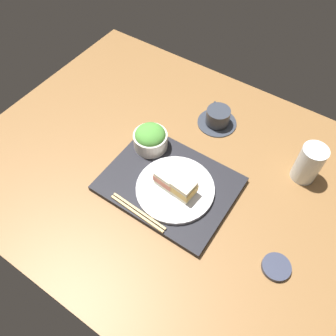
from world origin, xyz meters
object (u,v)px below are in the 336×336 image
sandwich_near (167,178)px  coffee_cup (218,117)px  chopsticks_pair (138,212)px  drinking_glass (309,163)px  sandwich_far (183,188)px  sandwich_plate (175,189)px  small_sauce_dish (276,267)px  salad_bowl (150,138)px

sandwich_near → coffee_cup: 32.57cm
chopsticks_pair → drinking_glass: 53.04cm
sandwich_far → drinking_glass: size_ratio=0.56×
sandwich_plate → drinking_glass: drinking_glass is taller
chopsticks_pair → coffee_cup: bearing=88.8°
chopsticks_pair → small_sauce_dish: bearing=11.5°
sandwich_far → small_sauce_dish: 32.56cm
drinking_glass → sandwich_plate: bearing=-136.9°
sandwich_plate → sandwich_near: sandwich_near is taller
sandwich_plate → salad_bowl: 19.07cm
sandwich_plate → chopsticks_pair: bearing=-110.4°
chopsticks_pair → coffee_cup: size_ratio=1.39×
chopsticks_pair → salad_bowl: bearing=117.1°
sandwich_plate → chopsticks_pair: (-4.61, -12.40, -0.33)cm
sandwich_plate → sandwich_near: bearing=174.9°
salad_bowl → sandwich_plate: bearing=-31.6°
sandwich_plate → small_sauce_dish: bearing=-7.2°
chopsticks_pair → small_sauce_dish: (39.38, 7.98, -1.55)cm
sandwich_plate → sandwich_far: size_ratio=3.24×
drinking_glass → chopsticks_pair: bearing=-130.5°
sandwich_plate → salad_bowl: size_ratio=2.14×
sandwich_plate → sandwich_far: (2.93, -0.26, 3.52)cm
salad_bowl → chopsticks_pair: (11.39, -22.26, -3.58)cm
salad_bowl → drinking_glass: bearing=21.5°
salad_bowl → sandwich_near: bearing=-36.3°
sandwich_plate → coffee_cup: coffee_cup is taller
sandwich_near → drinking_glass: 42.72cm
drinking_glass → sandwich_far: bearing=-133.6°
coffee_cup → small_sauce_dish: (38.45, -37.10, -2.03)cm
sandwich_plate → chopsticks_pair: 13.24cm
sandwich_plate → salad_bowl: (-16.00, 9.86, 3.25)cm
chopsticks_pair → small_sauce_dish: chopsticks_pair is taller
sandwich_plate → sandwich_far: sandwich_far is taller
sandwich_near → drinking_glass: (32.63, 27.56, 0.69)cm
small_sauce_dish → coffee_cup: bearing=136.0°
salad_bowl → drinking_glass: size_ratio=0.85×
drinking_glass → sandwich_near: bearing=-139.8°
sandwich_near → drinking_glass: size_ratio=0.55×
sandwich_near → small_sauce_dish: (37.70, -4.69, -5.12)cm
drinking_glass → small_sauce_dish: 33.16cm
sandwich_plate → small_sauce_dish: sandwich_plate is taller
salad_bowl → small_sauce_dish: bearing=-15.7°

